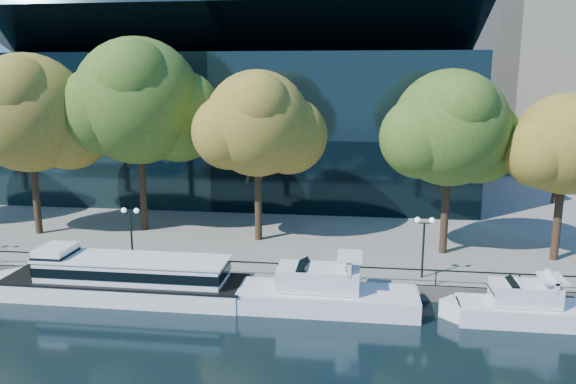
# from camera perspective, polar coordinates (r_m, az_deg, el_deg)

# --- Properties ---
(ground) EXTENTS (160.00, 160.00, 0.00)m
(ground) POSITION_cam_1_polar(r_m,az_deg,el_deg) (35.40, -10.02, -11.51)
(ground) COLOR black
(ground) RESTS_ON ground
(promenade) EXTENTS (90.00, 67.08, 1.00)m
(promenade) POSITION_cam_1_polar(r_m,az_deg,el_deg) (69.37, -1.02, 0.66)
(promenade) COLOR slate
(promenade) RESTS_ON ground
(railing) EXTENTS (88.20, 0.08, 0.99)m
(railing) POSITION_cam_1_polar(r_m,az_deg,el_deg) (37.61, -8.64, -6.88)
(railing) COLOR black
(railing) RESTS_ON promenade
(convention_building) EXTENTS (50.00, 24.57, 21.43)m
(convention_building) POSITION_cam_1_polar(r_m,az_deg,el_deg) (64.52, -5.21, 6.96)
(convention_building) COLOR black
(convention_building) RESTS_ON ground
(tour_boat) EXTENTS (16.81, 3.75, 3.19)m
(tour_boat) POSITION_cam_1_polar(r_m,az_deg,el_deg) (37.50, -16.78, -8.27)
(tour_boat) COLOR white
(tour_boat) RESTS_ON ground
(cruiser_near) EXTENTS (12.04, 3.10, 3.49)m
(cruiser_near) POSITION_cam_1_polar(r_m,az_deg,el_deg) (34.33, 3.19, -10.14)
(cruiser_near) COLOR white
(cruiser_near) RESTS_ON ground
(cruiser_far) EXTENTS (9.18, 2.54, 3.00)m
(cruiser_far) POSITION_cam_1_polar(r_m,az_deg,el_deg) (35.30, 22.84, -10.69)
(cruiser_far) COLOR white
(cruiser_far) RESTS_ON ground
(tree_1) EXTENTS (11.81, 9.68, 14.66)m
(tree_1) POSITION_cam_1_polar(r_m,az_deg,el_deg) (49.49, -24.71, 7.07)
(tree_1) COLOR black
(tree_1) RESTS_ON promenade
(tree_2) EXTENTS (12.87, 10.56, 15.97)m
(tree_2) POSITION_cam_1_polar(r_m,az_deg,el_deg) (47.72, -14.77, 8.65)
(tree_2) COLOR black
(tree_2) RESTS_ON promenade
(tree_3) EXTENTS (10.23, 8.38, 13.35)m
(tree_3) POSITION_cam_1_polar(r_m,az_deg,el_deg) (43.34, -2.92, 6.72)
(tree_3) COLOR black
(tree_3) RESTS_ON promenade
(tree_4) EXTENTS (10.35, 8.49, 13.37)m
(tree_4) POSITION_cam_1_polar(r_m,az_deg,el_deg) (41.55, 16.35, 6.01)
(tree_4) COLOR black
(tree_4) RESTS_ON promenade
(tree_5) EXTENTS (8.72, 7.15, 11.78)m
(tree_5) POSITION_cam_1_polar(r_m,az_deg,el_deg) (42.95, 26.52, 4.19)
(tree_5) COLOR black
(tree_5) RESTS_ON promenade
(lamp_1) EXTENTS (1.26, 0.36, 4.03)m
(lamp_1) POSITION_cam_1_polar(r_m,az_deg,el_deg) (39.95, -15.69, -3.02)
(lamp_1) COLOR black
(lamp_1) RESTS_ON promenade
(lamp_2) EXTENTS (1.26, 0.36, 4.03)m
(lamp_2) POSITION_cam_1_polar(r_m,az_deg,el_deg) (37.01, 13.64, -4.09)
(lamp_2) COLOR black
(lamp_2) RESTS_ON promenade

